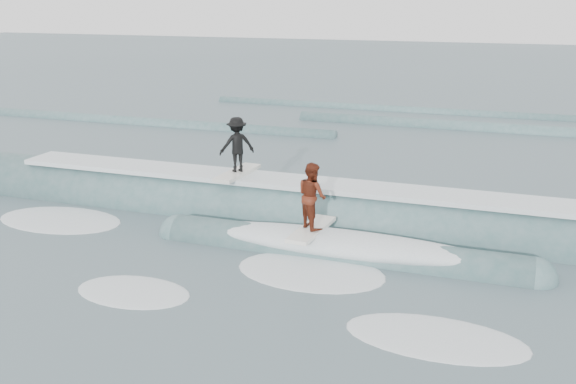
% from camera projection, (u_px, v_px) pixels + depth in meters
% --- Properties ---
extents(ground, '(160.00, 160.00, 0.00)m').
position_uv_depth(ground, '(261.00, 258.00, 15.72)').
color(ground, '#3C5258').
rests_on(ground, ground).
extents(breaking_wave, '(23.65, 3.87, 2.17)m').
position_uv_depth(breaking_wave, '(305.00, 222.00, 18.06)').
color(breaking_wave, '#3A6162').
rests_on(breaking_wave, ground).
extents(surfer_black, '(1.17, 2.04, 1.69)m').
position_uv_depth(surfer_black, '(237.00, 147.00, 18.47)').
color(surfer_black, silver).
rests_on(surfer_black, ground).
extents(surfer_red, '(1.02, 2.04, 1.76)m').
position_uv_depth(surfer_red, '(312.00, 199.00, 15.73)').
color(surfer_red, silver).
rests_on(surfer_red, ground).
extents(whitewater, '(14.42, 5.56, 0.10)m').
position_uv_depth(whitewater, '(216.00, 268.00, 15.11)').
color(whitewater, white).
rests_on(whitewater, ground).
extents(far_swells, '(41.10, 8.65, 0.80)m').
position_uv_depth(far_swells, '(359.00, 124.00, 32.17)').
color(far_swells, '#3A6162').
rests_on(far_swells, ground).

